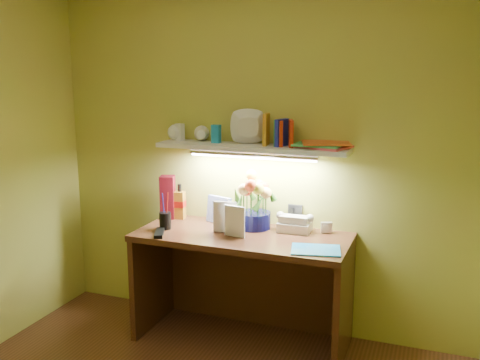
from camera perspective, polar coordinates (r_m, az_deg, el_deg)
name	(u,v)px	position (r m, az deg, el deg)	size (l,w,h in m)	color
desk	(242,288)	(3.64, 0.22, -11.45)	(1.40, 0.60, 0.75)	#371F0F
flower_bouquet	(255,200)	(3.59, 1.56, -2.18)	(0.24, 0.24, 0.39)	#090B37
telephone	(295,222)	(3.57, 5.87, -4.49)	(0.21, 0.16, 0.13)	beige
desk_clock	(326,228)	(3.57, 9.21, -5.03)	(0.07, 0.04, 0.07)	silver
whisky_bottle	(180,201)	(3.86, -6.43, -2.28)	(0.07, 0.07, 0.25)	#AF6E1B
whisky_box	(168,197)	(3.88, -7.72, -1.82)	(0.10, 0.10, 0.31)	#510811
pen_cup	(165,215)	(3.63, -8.00, -3.72)	(0.08, 0.08, 0.19)	black
art_card	(219,210)	(3.74, -2.27, -3.19)	(0.19, 0.04, 0.19)	white
tv_remote	(160,233)	(3.54, -8.58, -5.59)	(0.05, 0.19, 0.02)	black
blue_folder	(316,250)	(3.23, 8.09, -7.38)	(0.29, 0.21, 0.01)	#1A89D4
desk_book_a	(213,216)	(3.54, -2.88, -3.89)	(0.16, 0.02, 0.21)	beige
desk_book_b	(225,220)	(3.47, -1.65, -4.25)	(0.15, 0.02, 0.20)	white
wall_shelf	(254,142)	(3.55, 1.49, 4.04)	(1.32, 0.38, 0.24)	white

